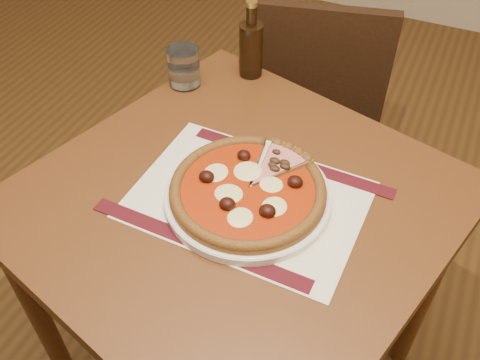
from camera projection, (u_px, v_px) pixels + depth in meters
name	position (u px, v px, depth m)	size (l,w,h in m)	color
table	(236.00, 229.00, 1.16)	(0.99, 0.99, 0.75)	#603216
chair_far	(316.00, 98.00, 1.75)	(0.49, 0.49, 0.86)	black
placemat	(248.00, 199.00, 1.08)	(0.46, 0.33, 0.00)	white
plate	(248.00, 196.00, 1.07)	(0.33, 0.33, 0.02)	white
pizza	(248.00, 189.00, 1.06)	(0.31, 0.31, 0.04)	#935E23
ham_slice	(282.00, 168.00, 1.10)	(0.11, 0.15, 0.02)	#935E23
water_glass	(184.00, 67.00, 1.33)	(0.08, 0.08, 0.10)	white
bottle	(251.00, 47.00, 1.34)	(0.06, 0.06, 0.20)	black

